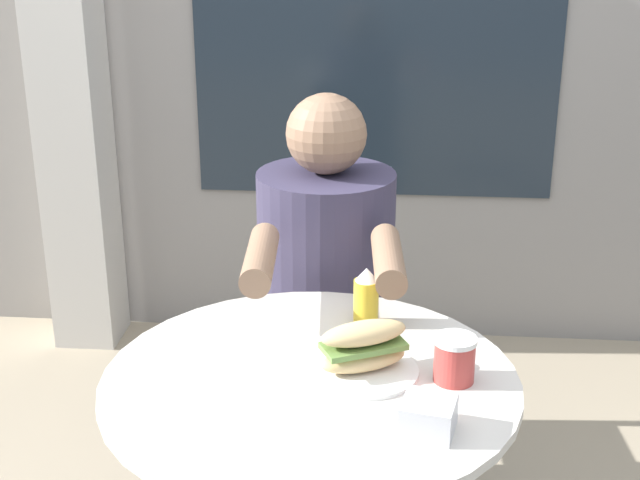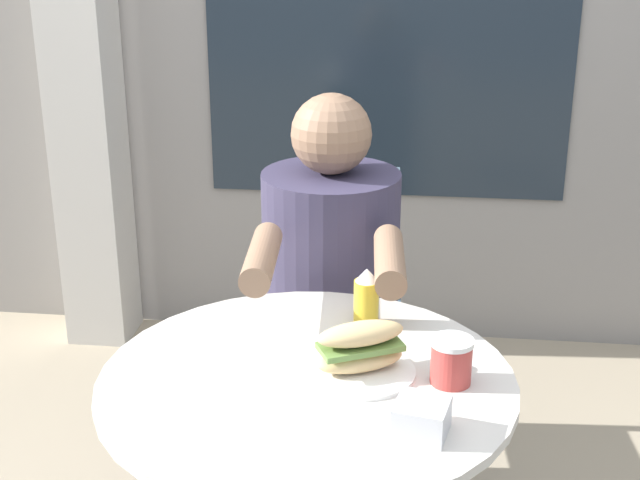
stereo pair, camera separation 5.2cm
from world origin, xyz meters
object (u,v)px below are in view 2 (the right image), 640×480
at_px(diner_chair, 339,287).
at_px(sandwich_on_plate, 360,353).
at_px(condiment_bottle, 366,298).
at_px(drink_cup, 451,361).
at_px(seated_diner, 330,345).
at_px(cafe_table, 307,461).

relative_size(diner_chair, sandwich_on_plate, 4.00).
distance_m(sandwich_on_plate, condiment_bottle, 0.22).
distance_m(sandwich_on_plate, drink_cup, 0.17).
height_order(seated_diner, condiment_bottle, seated_diner).
xyz_separation_m(diner_chair, drink_cup, (0.30, -0.93, 0.27)).
bearing_deg(condiment_bottle, seated_diner, 108.12).
distance_m(cafe_table, drink_cup, 0.36).
distance_m(seated_diner, drink_cup, 0.71).
xyz_separation_m(seated_diner, drink_cup, (0.29, -0.58, 0.29)).
relative_size(seated_diner, condiment_bottle, 8.94).
xyz_separation_m(cafe_table, condiment_bottle, (0.10, 0.24, 0.26)).
xyz_separation_m(cafe_table, seated_diner, (-0.02, 0.60, -0.05)).
distance_m(diner_chair, condiment_bottle, 0.77).
xyz_separation_m(cafe_table, diner_chair, (-0.03, 0.94, -0.03)).
bearing_deg(cafe_table, sandwich_on_plate, 14.88).
bearing_deg(condiment_bottle, cafe_table, -111.90).
height_order(diner_chair, condiment_bottle, condiment_bottle).
relative_size(seated_diner, drink_cup, 12.86).
bearing_deg(diner_chair, sandwich_on_plate, 94.11).
xyz_separation_m(drink_cup, condiment_bottle, (-0.18, 0.23, 0.02)).
bearing_deg(sandwich_on_plate, seated_diner, 101.76).
bearing_deg(sandwich_on_plate, diner_chair, 97.88).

